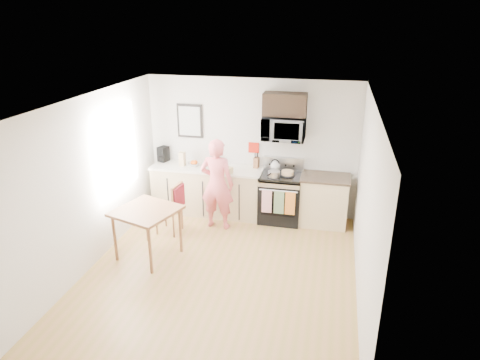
% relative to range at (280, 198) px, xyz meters
% --- Properties ---
extents(floor, '(4.60, 4.60, 0.00)m').
position_rel_range_xyz_m(floor, '(-0.63, -1.98, -0.44)').
color(floor, olive).
rests_on(floor, ground).
extents(back_wall, '(4.00, 0.04, 2.60)m').
position_rel_range_xyz_m(back_wall, '(-0.63, 0.32, 0.86)').
color(back_wall, beige).
rests_on(back_wall, floor).
extents(front_wall, '(4.00, 0.04, 2.60)m').
position_rel_range_xyz_m(front_wall, '(-0.63, -4.28, 0.86)').
color(front_wall, beige).
rests_on(front_wall, floor).
extents(left_wall, '(0.04, 4.60, 2.60)m').
position_rel_range_xyz_m(left_wall, '(-2.63, -1.98, 0.86)').
color(left_wall, beige).
rests_on(left_wall, floor).
extents(right_wall, '(0.04, 4.60, 2.60)m').
position_rel_range_xyz_m(right_wall, '(1.37, -1.98, 0.86)').
color(right_wall, beige).
rests_on(right_wall, floor).
extents(ceiling, '(4.00, 4.60, 0.04)m').
position_rel_range_xyz_m(ceiling, '(-0.63, -1.98, 2.16)').
color(ceiling, white).
rests_on(ceiling, back_wall).
extents(window, '(0.06, 1.40, 1.50)m').
position_rel_range_xyz_m(window, '(-2.59, -1.18, 1.11)').
color(window, white).
rests_on(window, left_wall).
extents(cabinet_left, '(2.10, 0.60, 0.90)m').
position_rel_range_xyz_m(cabinet_left, '(-1.43, 0.02, 0.01)').
color(cabinet_left, '#D4BE88').
rests_on(cabinet_left, floor).
extents(countertop_left, '(2.14, 0.64, 0.04)m').
position_rel_range_xyz_m(countertop_left, '(-1.43, 0.02, 0.48)').
color(countertop_left, silver).
rests_on(countertop_left, cabinet_left).
extents(cabinet_right, '(0.84, 0.60, 0.90)m').
position_rel_range_xyz_m(cabinet_right, '(0.80, 0.02, 0.01)').
color(cabinet_right, '#D4BE88').
rests_on(cabinet_right, floor).
extents(countertop_right, '(0.88, 0.64, 0.04)m').
position_rel_range_xyz_m(countertop_right, '(0.80, 0.02, 0.48)').
color(countertop_right, black).
rests_on(countertop_right, cabinet_right).
extents(range, '(0.76, 0.70, 1.16)m').
position_rel_range_xyz_m(range, '(0.00, 0.00, 0.00)').
color(range, black).
rests_on(range, floor).
extents(microwave, '(0.76, 0.51, 0.42)m').
position_rel_range_xyz_m(microwave, '(-0.00, 0.10, 1.32)').
color(microwave, '#B8B7BC').
rests_on(microwave, back_wall).
extents(upper_cabinet, '(0.76, 0.35, 0.40)m').
position_rel_range_xyz_m(upper_cabinet, '(-0.00, 0.15, 1.74)').
color(upper_cabinet, black).
rests_on(upper_cabinet, back_wall).
extents(wall_art, '(0.50, 0.04, 0.65)m').
position_rel_range_xyz_m(wall_art, '(-1.83, 0.30, 1.31)').
color(wall_art, black).
rests_on(wall_art, back_wall).
extents(wall_trivet, '(0.20, 0.02, 0.20)m').
position_rel_range_xyz_m(wall_trivet, '(-0.58, 0.31, 0.86)').
color(wall_trivet, '#A91A0E').
rests_on(wall_trivet, back_wall).
extents(person, '(0.63, 0.43, 1.68)m').
position_rel_range_xyz_m(person, '(-1.08, -0.53, 0.40)').
color(person, '#D43A3D').
rests_on(person, floor).
extents(dining_table, '(0.96, 0.96, 0.83)m').
position_rel_range_xyz_m(dining_table, '(-1.88, -1.76, 0.29)').
color(dining_table, brown).
rests_on(dining_table, floor).
extents(chair, '(0.48, 0.43, 0.93)m').
position_rel_range_xyz_m(chair, '(-1.73, -0.93, 0.17)').
color(chair, brown).
rests_on(chair, floor).
extents(knife_block, '(0.11, 0.14, 0.20)m').
position_rel_range_xyz_m(knife_block, '(-0.50, 0.21, 0.60)').
color(knife_block, brown).
rests_on(knife_block, countertop_left).
extents(utensil_crock, '(0.12, 0.12, 0.36)m').
position_rel_range_xyz_m(utensil_crock, '(-1.34, 0.19, 0.65)').
color(utensil_crock, '#A91A0E').
rests_on(utensil_crock, countertop_left).
extents(fruit_bowl, '(0.31, 0.31, 0.11)m').
position_rel_range_xyz_m(fruit_bowl, '(-1.70, 0.06, 0.55)').
color(fruit_bowl, white).
rests_on(fruit_bowl, countertop_left).
extents(milk_carton, '(0.11, 0.11, 0.27)m').
position_rel_range_xyz_m(milk_carton, '(-1.91, 0.00, 0.64)').
color(milk_carton, tan).
rests_on(milk_carton, countertop_left).
extents(coffee_maker, '(0.22, 0.27, 0.29)m').
position_rel_range_xyz_m(coffee_maker, '(-2.37, 0.17, 0.64)').
color(coffee_maker, black).
rests_on(coffee_maker, countertop_left).
extents(bread_bag, '(0.34, 0.24, 0.12)m').
position_rel_range_xyz_m(bread_bag, '(-1.04, -0.18, 0.56)').
color(bread_bag, tan).
rests_on(bread_bag, countertop_left).
extents(cake, '(0.27, 0.27, 0.09)m').
position_rel_range_xyz_m(cake, '(0.12, -0.04, 0.53)').
color(cake, black).
rests_on(cake, range).
extents(kettle, '(0.18, 0.18, 0.23)m').
position_rel_range_xyz_m(kettle, '(-0.14, 0.16, 0.58)').
color(kettle, white).
rests_on(kettle, range).
extents(pot, '(0.22, 0.35, 0.11)m').
position_rel_range_xyz_m(pot, '(-0.12, -0.17, 0.54)').
color(pot, '#B8B7BC').
rests_on(pot, range).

